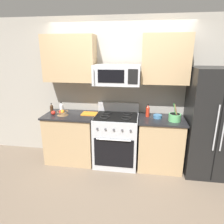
# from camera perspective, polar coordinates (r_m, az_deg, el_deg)

# --- Properties ---
(ground_plane) EXTENTS (16.00, 16.00, 0.00)m
(ground_plane) POSITION_cam_1_polar(r_m,az_deg,el_deg) (3.38, -0.40, -19.68)
(ground_plane) COLOR #6B5B4C
(wall_back) EXTENTS (8.00, 0.10, 2.60)m
(wall_back) POSITION_cam_1_polar(r_m,az_deg,el_deg) (3.80, 2.04, 6.07)
(wall_back) COLOR #9E998E
(wall_back) RESTS_ON ground
(counter_left) EXTENTS (0.92, 0.63, 0.91)m
(counter_left) POSITION_cam_1_polar(r_m,az_deg,el_deg) (3.89, -11.40, -7.04)
(counter_left) COLOR tan
(counter_left) RESTS_ON ground
(range_oven) EXTENTS (0.76, 0.67, 1.09)m
(range_oven) POSITION_cam_1_polar(r_m,az_deg,el_deg) (3.69, 1.20, -7.75)
(range_oven) COLOR #B2B5BA
(range_oven) RESTS_ON ground
(counter_right) EXTENTS (0.78, 0.63, 0.91)m
(counter_right) POSITION_cam_1_polar(r_m,az_deg,el_deg) (3.69, 13.43, -8.56)
(counter_right) COLOR tan
(counter_right) RESTS_ON ground
(refrigerator) EXTENTS (0.77, 0.74, 1.78)m
(refrigerator) POSITION_cam_1_polar(r_m,az_deg,el_deg) (3.68, 26.32, -2.73)
(refrigerator) COLOR black
(refrigerator) RESTS_ON ground
(microwave) EXTENTS (0.77, 0.44, 0.33)m
(microwave) POSITION_cam_1_polar(r_m,az_deg,el_deg) (3.41, 1.39, 10.46)
(microwave) COLOR #B2B5BA
(upper_cabinets_left) EXTENTS (0.91, 0.34, 0.80)m
(upper_cabinets_left) POSITION_cam_1_polar(r_m,az_deg,el_deg) (3.72, -11.92, 14.58)
(upper_cabinets_left) COLOR tan
(upper_cabinets_right) EXTENTS (0.77, 0.34, 0.80)m
(upper_cabinets_right) POSITION_cam_1_polar(r_m,az_deg,el_deg) (3.51, 14.95, 14.25)
(upper_cabinets_right) COLOR tan
(utensil_crock) EXTENTS (0.20, 0.20, 0.30)m
(utensil_crock) POSITION_cam_1_polar(r_m,az_deg,el_deg) (3.45, 17.35, -1.39)
(utensil_crock) COLOR #59AD66
(utensil_crock) RESTS_ON counter_right
(fruit_basket) EXTENTS (0.21, 0.21, 0.10)m
(fruit_basket) POSITION_cam_1_polar(r_m,az_deg,el_deg) (3.71, -13.91, -0.20)
(fruit_basket) COLOR brown
(fruit_basket) RESTS_ON counter_left
(apple_loose) EXTENTS (0.08, 0.08, 0.08)m
(apple_loose) POSITION_cam_1_polar(r_m,az_deg,el_deg) (3.77, -16.30, -0.22)
(apple_loose) COLOR red
(apple_loose) RESTS_ON counter_left
(cutting_board) EXTENTS (0.28, 0.22, 0.02)m
(cutting_board) POSITION_cam_1_polar(r_m,az_deg,el_deg) (3.69, -6.33, -0.47)
(cutting_board) COLOR orange
(cutting_board) RESTS_ON counter_left
(bottle_hot_sauce) EXTENTS (0.06, 0.06, 0.22)m
(bottle_hot_sauce) POSITION_cam_1_polar(r_m,az_deg,el_deg) (3.56, 10.09, 0.30)
(bottle_hot_sauce) COLOR red
(bottle_hot_sauce) RESTS_ON counter_right
(bottle_soy) EXTENTS (0.06, 0.06, 0.19)m
(bottle_soy) POSITION_cam_1_polar(r_m,az_deg,el_deg) (3.87, -16.73, 0.92)
(bottle_soy) COLOR #382314
(bottle_soy) RESTS_ON counter_left
(bottle_vinegar) EXTENTS (0.07, 0.07, 0.19)m
(bottle_vinegar) POSITION_cam_1_polar(r_m,az_deg,el_deg) (3.90, -14.13, 1.25)
(bottle_vinegar) COLOR silver
(bottle_vinegar) RESTS_ON counter_left
(prep_bowl) EXTENTS (0.15, 0.15, 0.06)m
(prep_bowl) POSITION_cam_1_polar(r_m,az_deg,el_deg) (3.54, 12.78, -1.20)
(prep_bowl) COLOR teal
(prep_bowl) RESTS_ON counter_right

